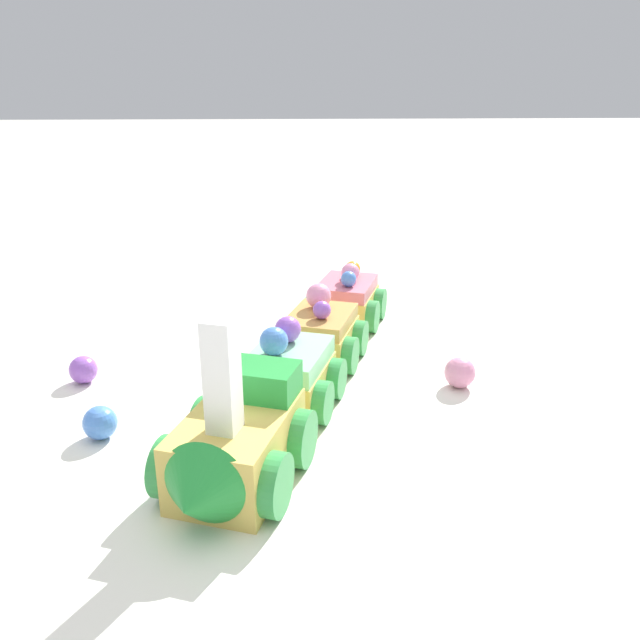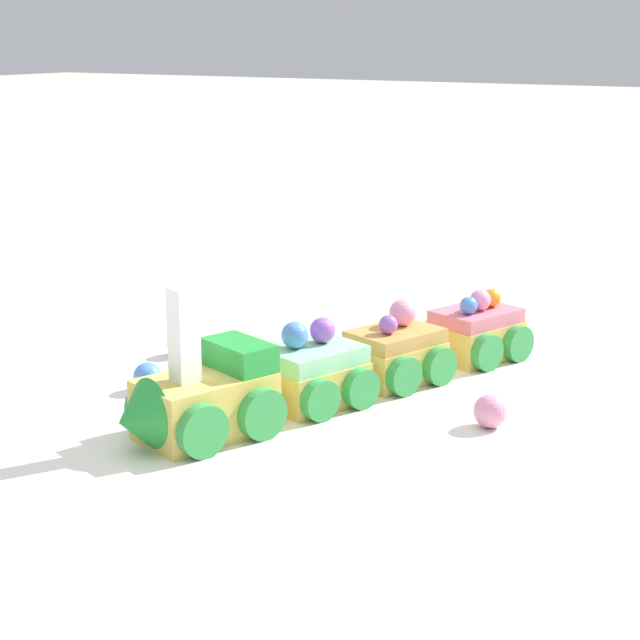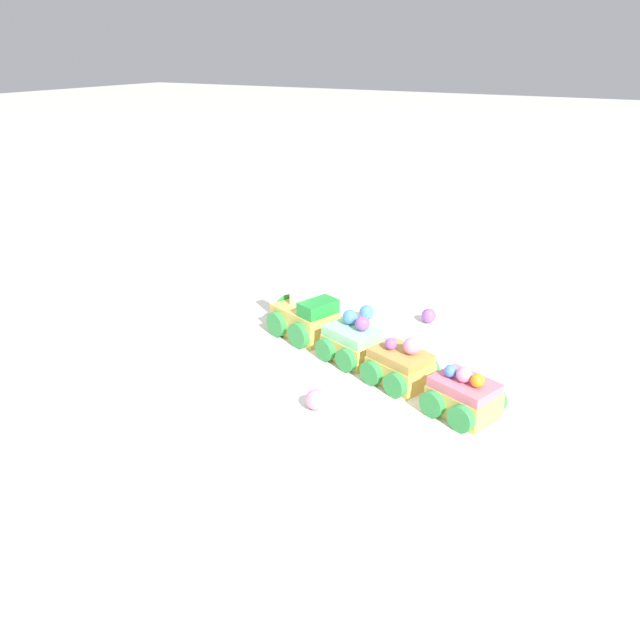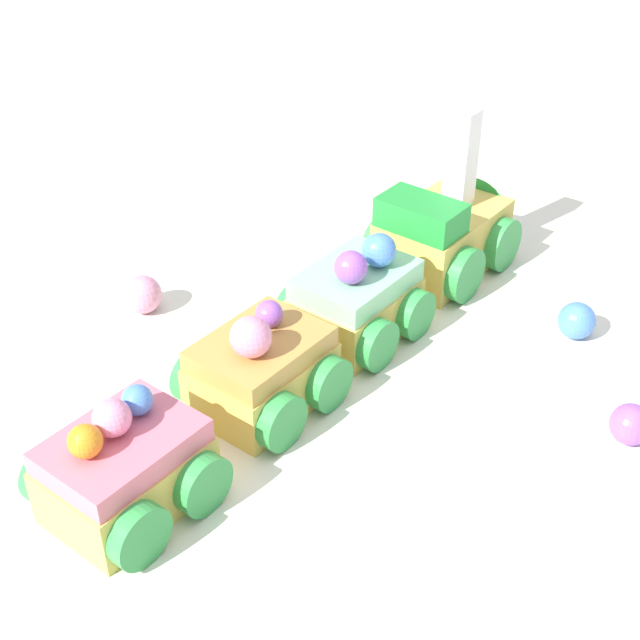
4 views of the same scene
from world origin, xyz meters
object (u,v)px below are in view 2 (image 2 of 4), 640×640
Objects in this scene: gumball_blue at (148,377)px; cake_car_strawberry at (476,333)px; gumball_pink at (489,412)px; gumball_purple at (180,343)px; cake_car_mint at (314,374)px; cake_train_locomotive at (196,401)px; cake_car_caramel at (395,354)px.

cake_car_strawberry is at bearing 138.46° from gumball_blue.
gumball_pink reaches higher than gumball_purple.
cake_car_strawberry reaches higher than gumball_blue.
cake_car_mint is 4.07× the size of gumball_purple.
cake_train_locomotive is 0.19m from cake_car_caramel.
cake_car_caramel reaches higher than gumball_pink.
gumball_blue is (0.06, -0.26, -0.00)m from gumball_pink.
cake_car_strawberry is 3.94× the size of gumball_blue.
gumball_purple is (-0.09, -0.04, -0.00)m from gumball_blue.
cake_car_caramel is 0.20m from gumball_blue.
cake_car_strawberry is (-0.27, 0.09, -0.00)m from cake_train_locomotive.
cake_car_caramel is (-0.08, 0.03, -0.00)m from cake_car_mint.
cake_car_mint is at bearing -0.18° from cake_car_caramel.
gumball_blue is at bearing 22.43° from gumball_purple.
cake_car_caramel is at bearing -179.94° from cake_train_locomotive.
cake_car_mint reaches higher than gumball_pink.
gumball_pink is at bearing 116.44° from cake_car_mint.
cake_train_locomotive is 5.51× the size of gumball_blue.
cake_car_strawberry is 0.28m from gumball_blue.
gumball_blue is (-0.06, -0.09, -0.02)m from cake_train_locomotive.
gumball_purple is (0.12, -0.22, -0.01)m from cake_car_strawberry.
cake_train_locomotive reaches higher than cake_car_strawberry.
cake_car_strawberry is 4.07× the size of gumball_purple.
gumball_pink is at bearing 144.09° from cake_train_locomotive.
gumball_pink is (0.06, 0.11, -0.01)m from cake_car_caramel.
cake_car_caramel is at bearing 99.95° from gumball_purple.
cake_car_strawberry is at bearing 179.75° from cake_car_caramel.
gumball_pink is at bearing 84.25° from gumball_purple.
cake_car_caramel reaches higher than gumball_blue.
gumball_pink is at bearing 44.66° from cake_car_strawberry.
cake_train_locomotive reaches higher than gumball_pink.
gumball_blue is 1.03× the size of gumball_purple.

